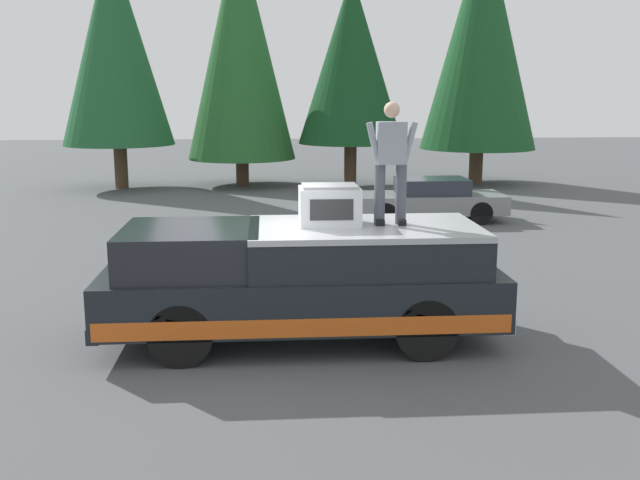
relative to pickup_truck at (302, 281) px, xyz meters
name	(u,v)px	position (x,y,z in m)	size (l,w,h in m)	color
ground_plane	(247,348)	(-0.28, 0.78, -0.87)	(90.00, 90.00, 0.00)	#4C4F51
pickup_truck	(302,281)	(0.00, 0.00, 0.00)	(2.01, 5.54, 1.65)	black
compressor_unit	(330,205)	(0.10, -0.40, 1.05)	(0.65, 0.84, 0.56)	silver
person_on_truck_bed	(391,160)	(0.08, -1.25, 1.68)	(0.29, 0.72, 1.69)	#4C515B
parked_car_grey	(428,200)	(9.55, -3.92, -0.29)	(1.64, 4.10, 1.16)	gray
conifer_far_left	(481,36)	(17.61, -7.54, 4.58)	(4.32, 4.32, 9.61)	#4C3826
conifer_left	(351,60)	(17.08, -2.64, 3.70)	(3.83, 3.83, 7.59)	#4C3826
conifer_center_left	(240,44)	(17.69, 1.36, 4.26)	(3.98, 3.98, 9.28)	#4C3826
conifer_center_right	(114,44)	(17.12, 5.72, 4.22)	(3.94, 3.94, 8.65)	#4C3826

